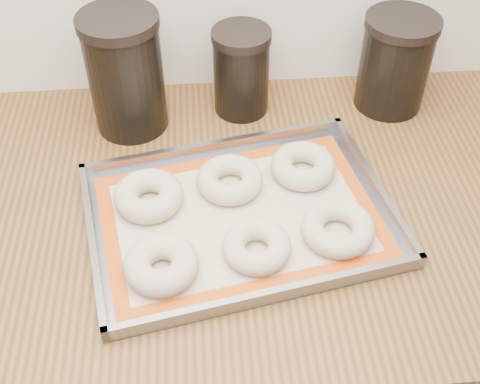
{
  "coord_description": "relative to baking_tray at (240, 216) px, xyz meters",
  "views": [
    {
      "loc": [
        -0.17,
        1.0,
        1.59
      ],
      "look_at": [
        -0.12,
        1.63,
        0.96
      ],
      "focal_mm": 45.0,
      "sensor_mm": 36.0,
      "label": 1
    }
  ],
  "objects": [
    {
      "name": "cabinet",
      "position": [
        0.12,
        0.05,
        -0.48
      ],
      "size": [
        3.0,
        0.65,
        0.86
      ],
      "primitive_type": "cube",
      "color": "#60685C",
      "rests_on": "floor"
    },
    {
      "name": "countertop",
      "position": [
        0.12,
        0.05,
        -0.03
      ],
      "size": [
        3.06,
        0.68,
        0.04
      ],
      "primitive_type": "cube",
      "color": "brown",
      "rests_on": "cabinet"
    },
    {
      "name": "baking_tray",
      "position": [
        0.0,
        0.0,
        0.0
      ],
      "size": [
        0.51,
        0.41,
        0.03
      ],
      "rotation": [
        0.0,
        0.0,
        0.19
      ],
      "color": "gray",
      "rests_on": "countertop"
    },
    {
      "name": "baking_mat",
      "position": [
        -0.0,
        0.0,
        -0.0
      ],
      "size": [
        0.47,
        0.36,
        0.0
      ],
      "rotation": [
        0.0,
        0.0,
        0.19
      ],
      "color": "#C6B793",
      "rests_on": "baking_tray"
    },
    {
      "name": "bagel_front_left",
      "position": [
        -0.12,
        -0.1,
        0.02
      ],
      "size": [
        0.14,
        0.14,
        0.04
      ],
      "primitive_type": "torus",
      "rotation": [
        0.0,
        0.0,
        0.49
      ],
      "color": "#BEAF93",
      "rests_on": "baking_mat"
    },
    {
      "name": "bagel_front_mid",
      "position": [
        0.02,
        -0.07,
        0.01
      ],
      "size": [
        0.11,
        0.11,
        0.03
      ],
      "primitive_type": "torus",
      "rotation": [
        0.0,
        0.0,
        -0.05
      ],
      "color": "#BEAF93",
      "rests_on": "baking_mat"
    },
    {
      "name": "bagel_front_right",
      "position": [
        0.14,
        -0.05,
        0.01
      ],
      "size": [
        0.15,
        0.15,
        0.03
      ],
      "primitive_type": "torus",
      "rotation": [
        0.0,
        0.0,
        0.46
      ],
      "color": "#BEAF93",
      "rests_on": "baking_mat"
    },
    {
      "name": "bagel_back_left",
      "position": [
        -0.14,
        0.04,
        0.02
      ],
      "size": [
        0.11,
        0.11,
        0.04
      ],
      "primitive_type": "torus",
      "rotation": [
        0.0,
        0.0,
        -0.0
      ],
      "color": "#BEAF93",
      "rests_on": "baking_mat"
    },
    {
      "name": "bagel_back_mid",
      "position": [
        -0.01,
        0.07,
        0.01
      ],
      "size": [
        0.11,
        0.11,
        0.03
      ],
      "primitive_type": "torus",
      "rotation": [
        0.0,
        0.0,
        0.04
      ],
      "color": "#BEAF93",
      "rests_on": "baking_mat"
    },
    {
      "name": "bagel_back_right",
      "position": [
        0.11,
        0.09,
        0.02
      ],
      "size": [
        0.11,
        0.11,
        0.04
      ],
      "primitive_type": "torus",
      "rotation": [
        0.0,
        0.0,
        -0.01
      ],
      "color": "#BEAF93",
      "rests_on": "baking_mat"
    },
    {
      "name": "canister_left",
      "position": [
        -0.18,
        0.25,
        0.1
      ],
      "size": [
        0.14,
        0.14,
        0.22
      ],
      "color": "black",
      "rests_on": "countertop"
    },
    {
      "name": "canister_mid",
      "position": [
        0.03,
        0.28,
        0.07
      ],
      "size": [
        0.1,
        0.1,
        0.16
      ],
      "color": "black",
      "rests_on": "countertop"
    },
    {
      "name": "canister_right",
      "position": [
        0.3,
        0.28,
        0.08
      ],
      "size": [
        0.13,
        0.13,
        0.18
      ],
      "color": "black",
      "rests_on": "countertop"
    }
  ]
}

